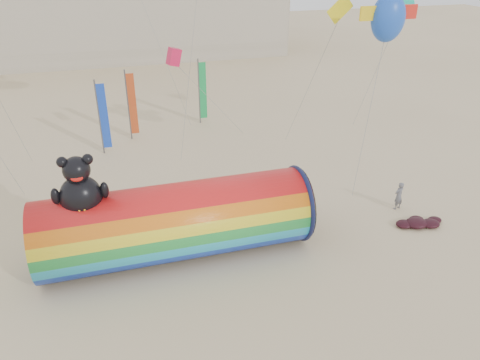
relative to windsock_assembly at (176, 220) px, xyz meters
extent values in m
plane|color=#CCB58C|center=(3.15, 0.52, -1.87)|extent=(160.00, 160.00, 0.00)
cylinder|color=red|center=(0.01, 0.00, -0.09)|extent=(12.21, 3.56, 3.56)
torus|color=#0F1438|center=(5.99, 0.00, -0.09)|extent=(0.24, 3.73, 3.73)
cylinder|color=black|center=(6.14, 0.00, -0.09)|extent=(0.06, 3.52, 3.52)
ellipsoid|color=black|center=(-3.85, 0.00, 1.84)|extent=(1.74, 1.56, 1.83)
ellipsoid|color=yellow|center=(-3.85, -0.56, 1.74)|extent=(0.90, 0.39, 0.78)
sphere|color=black|center=(-3.85, 0.00, 3.06)|extent=(1.12, 1.12, 1.12)
sphere|color=black|center=(-4.34, 0.00, 3.47)|extent=(0.45, 0.45, 0.45)
sphere|color=black|center=(-3.36, 0.00, 3.47)|extent=(0.45, 0.45, 0.45)
ellipsoid|color=red|center=(-3.85, -0.46, 2.91)|extent=(0.49, 0.18, 0.31)
ellipsoid|color=black|center=(-4.82, -0.10, 2.04)|extent=(0.37, 0.37, 0.73)
ellipsoid|color=black|center=(-2.89, -0.10, 2.04)|extent=(0.37, 0.37, 0.73)
imported|color=slate|center=(12.32, 0.74, -1.07)|extent=(0.67, 0.54, 1.60)
ellipsoid|color=#3C0A15|center=(12.22, -1.14, -1.67)|extent=(1.17, 0.99, 0.41)
ellipsoid|color=#3C0A15|center=(12.92, -1.34, -1.70)|extent=(0.99, 0.84, 0.34)
ellipsoid|color=#3C0A15|center=(11.62, -0.99, -1.72)|extent=(0.91, 0.77, 0.32)
ellipsoid|color=#3C0A15|center=(12.52, -0.74, -1.74)|extent=(0.78, 0.66, 0.27)
ellipsoid|color=#3C0A15|center=(13.42, -1.04, -1.75)|extent=(0.73, 0.62, 0.25)
cylinder|color=#59595E|center=(-2.91, 13.25, 0.73)|extent=(0.10, 0.10, 5.20)
cube|color=blue|center=(-2.60, 13.25, 0.78)|extent=(0.56, 0.06, 4.50)
cylinder|color=#59595E|center=(-0.82, 15.45, 0.73)|extent=(0.10, 0.10, 5.20)
cube|color=#C0431B|center=(-0.51, 15.45, 0.78)|extent=(0.56, 0.06, 4.50)
cylinder|color=#59595E|center=(4.84, 17.36, 0.73)|extent=(0.10, 0.10, 5.20)
cube|color=#179948|center=(5.15, 17.36, 0.78)|extent=(0.56, 0.06, 4.50)
ellipsoid|color=blue|center=(11.24, 2.44, 8.01)|extent=(1.73, 1.35, 2.31)
cube|color=#DE1849|center=(1.73, 8.89, 5.40)|extent=(0.61, 0.61, 0.97)
cone|color=#1CE0BF|center=(15.25, 7.23, 7.97)|extent=(1.41, 1.41, 1.27)
cube|color=yellow|center=(9.32, 3.75, 8.33)|extent=(0.89, 0.06, 1.24)
camera|label=1|loc=(-2.37, -18.18, 11.24)|focal=35.00mm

